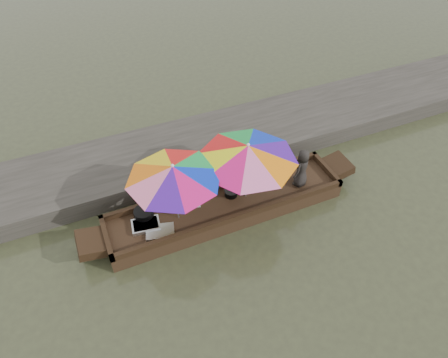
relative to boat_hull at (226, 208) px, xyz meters
name	(u,v)px	position (x,y,z in m)	size (l,w,h in m)	color
water	(226,213)	(0.00, 0.00, -0.17)	(80.00, 80.00, 0.00)	#454C2E
dock	(193,149)	(0.00, 2.20, 0.08)	(22.00, 2.20, 0.50)	#2D2B26
boat_hull	(226,208)	(0.00, 0.00, 0.00)	(5.47, 1.20, 0.35)	black
cooking_pot	(144,214)	(-1.81, 0.29, 0.29)	(0.43, 0.43, 0.22)	black
tray_crayfish	(146,225)	(-1.85, 0.03, 0.22)	(0.59, 0.41, 0.09)	silver
tray_scallop	(160,232)	(-1.61, -0.25, 0.21)	(0.59, 0.41, 0.06)	silver
charcoal_grill	(231,193)	(0.21, 0.17, 0.24)	(0.30, 0.30, 0.14)	black
supply_bag	(194,200)	(-0.68, 0.24, 0.30)	(0.28, 0.22, 0.26)	silver
vendor	(302,168)	(1.85, -0.13, 0.67)	(0.49, 0.32, 1.00)	black
umbrella_bow	(176,193)	(-1.12, 0.00, 0.95)	(1.95, 1.95, 1.55)	green
umbrella_stern	(247,172)	(0.50, 0.00, 0.95)	(2.16, 2.16, 1.55)	#0C2FD8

